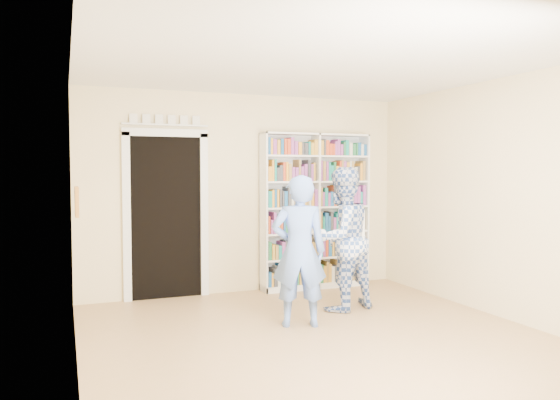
# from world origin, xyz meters

# --- Properties ---
(floor) EXTENTS (5.00, 5.00, 0.00)m
(floor) POSITION_xyz_m (0.00, 0.00, 0.00)
(floor) COLOR #AB8653
(floor) RESTS_ON ground
(ceiling) EXTENTS (5.00, 5.00, 0.00)m
(ceiling) POSITION_xyz_m (0.00, 0.00, 2.70)
(ceiling) COLOR white
(ceiling) RESTS_ON wall_back
(wall_back) EXTENTS (4.50, 0.00, 4.50)m
(wall_back) POSITION_xyz_m (0.00, 2.50, 1.35)
(wall_back) COLOR beige
(wall_back) RESTS_ON floor
(wall_left) EXTENTS (0.00, 5.00, 5.00)m
(wall_left) POSITION_xyz_m (-2.25, 0.00, 1.35)
(wall_left) COLOR beige
(wall_left) RESTS_ON floor
(wall_right) EXTENTS (0.00, 5.00, 5.00)m
(wall_right) POSITION_xyz_m (2.25, 0.00, 1.35)
(wall_right) COLOR beige
(wall_right) RESTS_ON floor
(bookshelf) EXTENTS (1.59, 0.30, 2.18)m
(bookshelf) POSITION_xyz_m (0.97, 2.34, 1.10)
(bookshelf) COLOR white
(bookshelf) RESTS_ON floor
(doorway) EXTENTS (1.10, 0.08, 2.43)m
(doorway) POSITION_xyz_m (-1.10, 2.48, 1.18)
(doorway) COLOR black
(doorway) RESTS_ON floor
(wall_art) EXTENTS (0.03, 0.25, 0.25)m
(wall_art) POSITION_xyz_m (-2.23, 0.20, 1.40)
(wall_art) COLOR brown
(wall_art) RESTS_ON wall_left
(man_blue) EXTENTS (0.68, 0.54, 1.61)m
(man_blue) POSITION_xyz_m (-0.01, 0.66, 0.81)
(man_blue) COLOR #648ADF
(man_blue) RESTS_ON floor
(man_plaid) EXTENTS (0.96, 0.83, 1.70)m
(man_plaid) POSITION_xyz_m (0.73, 1.11, 0.85)
(man_plaid) COLOR #3456A0
(man_plaid) RESTS_ON floor
(paper_sheet) EXTENTS (0.21, 0.06, 0.31)m
(paper_sheet) POSITION_xyz_m (0.85, 0.92, 1.04)
(paper_sheet) COLOR white
(paper_sheet) RESTS_ON man_plaid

